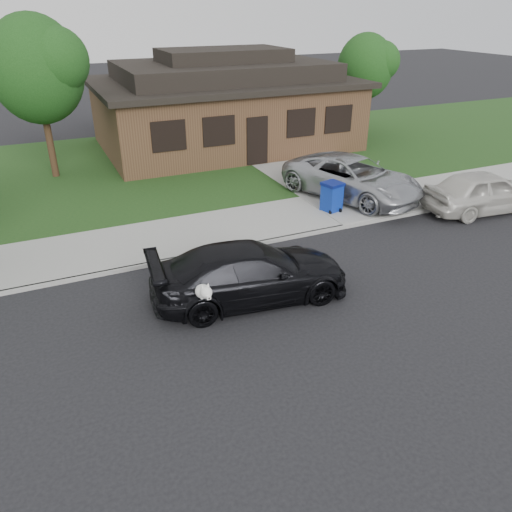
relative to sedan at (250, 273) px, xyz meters
name	(u,v)px	position (x,y,z in m)	size (l,w,h in m)	color
ground	(292,305)	(0.81, -0.76, -0.72)	(120.00, 120.00, 0.00)	black
sidewalk	(221,229)	(0.81, 4.24, -0.66)	(60.00, 3.00, 0.12)	gray
curb	(239,247)	(0.81, 2.74, -0.66)	(60.00, 0.12, 0.12)	gray
lawn	(160,165)	(0.81, 12.24, -0.66)	(60.00, 13.00, 0.13)	#193814
driveway	(306,167)	(6.81, 9.24, -0.65)	(4.50, 13.00, 0.14)	gray
sedan	(250,273)	(0.00, 0.00, 0.00)	(5.16, 2.58, 1.44)	black
minivan	(353,178)	(6.32, 4.90, 0.17)	(2.49, 5.41, 1.50)	#A5A8AC
white_compact	(485,192)	(9.95, 2.02, 0.03)	(1.77, 4.40, 1.50)	beige
recycling_bin	(332,197)	(4.89, 4.04, -0.08)	(0.76, 0.76, 1.04)	#0D2B97
house	(224,105)	(4.81, 14.23, 1.41)	(12.60, 8.60, 4.65)	#422B1C
tree_0	(41,68)	(-3.52, 12.11, 3.76)	(3.78, 3.60, 6.34)	#332114
tree_1	(369,65)	(12.95, 13.63, 2.99)	(3.15, 3.00, 5.25)	#332114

